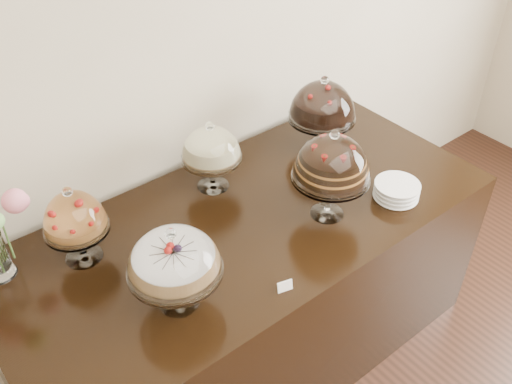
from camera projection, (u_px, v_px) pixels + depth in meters
wall_back at (220, 30)px, 2.55m from camera, size 5.00×0.04×3.00m
display_counter at (250, 289)px, 2.74m from camera, size 2.20×1.00×0.90m
cake_stand_sugar_sponge at (174, 257)px, 1.95m from camera, size 0.34×0.34×0.36m
cake_stand_choco_layer at (332, 161)px, 2.32m from camera, size 0.33×0.33×0.43m
cake_stand_cheesecake at (211, 147)px, 2.51m from camera, size 0.28×0.28×0.34m
cake_stand_dark_choco at (323, 104)px, 2.75m from camera, size 0.33×0.33×0.39m
cake_stand_fruit_tart at (74, 216)px, 2.15m from camera, size 0.25×0.25×0.35m
plate_stack at (397, 191)px, 2.55m from camera, size 0.20×0.20×0.07m
price_card_left at (285, 286)px, 2.13m from camera, size 0.06×0.03×0.04m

